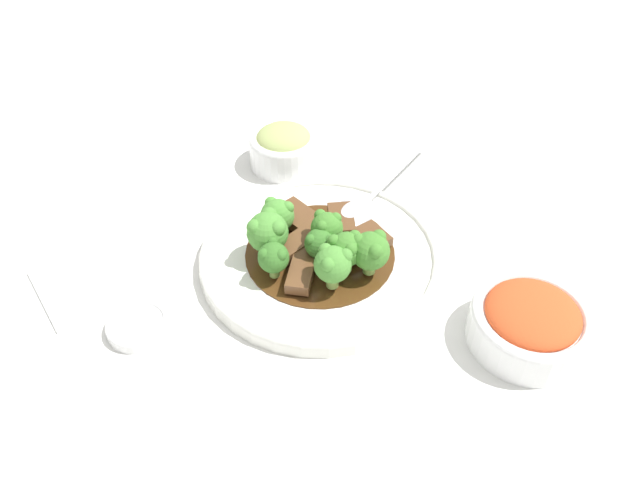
# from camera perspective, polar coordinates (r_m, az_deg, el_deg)

# --- Properties ---
(ground_plane) EXTENTS (4.00, 4.00, 0.00)m
(ground_plane) POSITION_cam_1_polar(r_m,az_deg,el_deg) (0.70, 0.00, -2.05)
(ground_plane) COLOR white
(main_plate) EXTENTS (0.27, 0.27, 0.02)m
(main_plate) POSITION_cam_1_polar(r_m,az_deg,el_deg) (0.70, 0.00, -1.46)
(main_plate) COLOR white
(main_plate) RESTS_ON ground_plane
(beef_strip_0) EXTENTS (0.06, 0.04, 0.01)m
(beef_strip_0) POSITION_cam_1_polar(r_m,az_deg,el_deg) (0.69, -2.23, -0.48)
(beef_strip_0) COLOR brown
(beef_strip_0) RESTS_ON main_plate
(beef_strip_1) EXTENTS (0.04, 0.06, 0.01)m
(beef_strip_1) POSITION_cam_1_polar(r_m,az_deg,el_deg) (0.72, 1.96, 1.83)
(beef_strip_1) COLOR brown
(beef_strip_1) RESTS_ON main_plate
(beef_strip_2) EXTENTS (0.05, 0.07, 0.01)m
(beef_strip_2) POSITION_cam_1_polar(r_m,az_deg,el_deg) (0.72, -1.70, 1.90)
(beef_strip_2) COLOR brown
(beef_strip_2) RESTS_ON main_plate
(beef_strip_3) EXTENTS (0.06, 0.07, 0.01)m
(beef_strip_3) POSITION_cam_1_polar(r_m,az_deg,el_deg) (0.66, -1.62, -2.64)
(beef_strip_3) COLOR brown
(beef_strip_3) RESTS_ON main_plate
(beef_strip_4) EXTENTS (0.08, 0.05, 0.01)m
(beef_strip_4) POSITION_cam_1_polar(r_m,az_deg,el_deg) (0.69, 3.34, -0.39)
(beef_strip_4) COLOR brown
(beef_strip_4) RESTS_ON main_plate
(broccoli_floret_0) EXTENTS (0.05, 0.05, 0.05)m
(broccoli_floret_0) POSITION_cam_1_polar(r_m,az_deg,el_deg) (0.67, -4.82, 0.77)
(broccoli_floret_0) COLOR #8EB756
(broccoli_floret_0) RESTS_ON main_plate
(broccoli_floret_1) EXTENTS (0.04, 0.04, 0.04)m
(broccoli_floret_1) POSITION_cam_1_polar(r_m,az_deg,el_deg) (0.70, -3.93, 2.30)
(broccoli_floret_1) COLOR #7FA84C
(broccoli_floret_1) RESTS_ON main_plate
(broccoli_floret_2) EXTENTS (0.04, 0.04, 0.05)m
(broccoli_floret_2) POSITION_cam_1_polar(r_m,az_deg,el_deg) (0.65, 2.49, -0.79)
(broccoli_floret_2) COLOR #8EB756
(broccoli_floret_2) RESTS_ON main_plate
(broccoli_floret_3) EXTENTS (0.03, 0.03, 0.04)m
(broccoli_floret_3) POSITION_cam_1_polar(r_m,az_deg,el_deg) (0.66, -0.03, -0.28)
(broccoli_floret_3) COLOR #8EB756
(broccoli_floret_3) RESTS_ON main_plate
(broccoli_floret_4) EXTENTS (0.04, 0.04, 0.05)m
(broccoli_floret_4) POSITION_cam_1_polar(r_m,az_deg,el_deg) (0.67, 0.58, 1.20)
(broccoli_floret_4) COLOR #8EB756
(broccoli_floret_4) RESTS_ON main_plate
(broccoli_floret_5) EXTENTS (0.04, 0.04, 0.05)m
(broccoli_floret_5) POSITION_cam_1_polar(r_m,az_deg,el_deg) (0.65, 4.63, -0.96)
(broccoli_floret_5) COLOR #7FA84C
(broccoli_floret_5) RESTS_ON main_plate
(broccoli_floret_6) EXTENTS (0.03, 0.03, 0.04)m
(broccoli_floret_6) POSITION_cam_1_polar(r_m,az_deg,el_deg) (0.65, -4.28, -1.58)
(broccoli_floret_6) COLOR #7FA84C
(broccoli_floret_6) RESTS_ON main_plate
(broccoli_floret_7) EXTENTS (0.04, 0.04, 0.05)m
(broccoli_floret_7) POSITION_cam_1_polar(r_m,az_deg,el_deg) (0.63, 1.16, -2.21)
(broccoli_floret_7) COLOR #8EB756
(broccoli_floret_7) RESTS_ON main_plate
(serving_spoon) EXTENTS (0.21, 0.14, 0.01)m
(serving_spoon) POSITION_cam_1_polar(r_m,az_deg,el_deg) (0.74, 3.73, 3.16)
(serving_spoon) COLOR #B7B7BC
(serving_spoon) RESTS_ON main_plate
(side_bowl_kimchi) EXTENTS (0.12, 0.12, 0.05)m
(side_bowl_kimchi) POSITION_cam_1_polar(r_m,az_deg,el_deg) (0.64, 18.64, -7.14)
(side_bowl_kimchi) COLOR white
(side_bowl_kimchi) RESTS_ON ground_plane
(side_bowl_appetizer) EXTENTS (0.09, 0.09, 0.06)m
(side_bowl_appetizer) POSITION_cam_1_polar(r_m,az_deg,el_deg) (0.84, -3.33, 8.52)
(side_bowl_appetizer) COLOR white
(side_bowl_appetizer) RESTS_ON ground_plane
(sauce_dish) EXTENTS (0.06, 0.06, 0.01)m
(sauce_dish) POSITION_cam_1_polar(r_m,az_deg,el_deg) (0.66, -16.32, -7.47)
(sauce_dish) COLOR white
(sauce_dish) RESTS_ON ground_plane
(paper_napkin) EXTENTS (0.15, 0.12, 0.01)m
(paper_napkin) POSITION_cam_1_polar(r_m,az_deg,el_deg) (0.73, -19.10, -2.96)
(paper_napkin) COLOR white
(paper_napkin) RESTS_ON ground_plane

